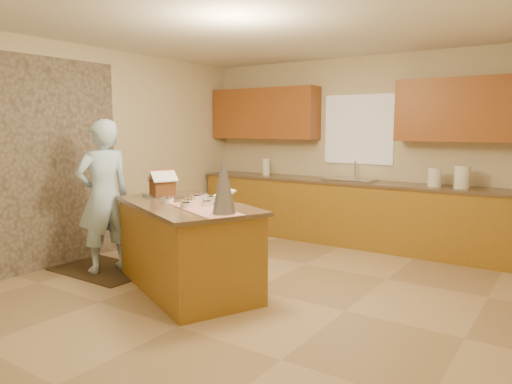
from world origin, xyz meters
TOP-DOWN VIEW (x-y plane):
  - floor at (0.00, 0.00)m, footprint 5.50×5.50m
  - ceiling at (0.00, 0.00)m, footprint 5.50×5.50m
  - wall_back at (0.00, 2.75)m, footprint 5.50×5.50m
  - wall_left at (-2.50, 0.00)m, footprint 5.50×5.50m
  - stone_accent at (-2.48, -0.80)m, footprint 0.00×2.50m
  - window_curtain at (0.00, 2.72)m, footprint 1.05×0.03m
  - back_counter_base at (0.00, 2.45)m, footprint 4.80×0.60m
  - back_counter_top at (0.00, 2.45)m, footprint 4.85×0.63m
  - upper_cabinet_left at (-1.55, 2.57)m, footprint 1.85×0.35m
  - upper_cabinet_right at (1.55, 2.57)m, footprint 1.85×0.35m
  - sink at (0.00, 2.45)m, footprint 0.70×0.45m
  - faucet at (0.00, 2.63)m, footprint 0.03×0.03m
  - island_base at (-0.61, -0.34)m, footprint 1.98×1.55m
  - island_top at (-0.61, -0.34)m, footprint 2.09×1.66m
  - table_runner at (-0.20, -0.53)m, footprint 1.04×0.74m
  - baking_tray at (-1.12, -0.16)m, footprint 0.55×0.49m
  - cookbook at (-0.32, -0.06)m, footprint 0.27×0.24m
  - tinsel_tree at (0.11, -0.62)m, footprint 0.29×0.29m
  - rug at (-1.85, -0.43)m, footprint 1.20×0.78m
  - boy at (-1.80, -0.43)m, footprint 0.58×0.73m
  - canister_a at (1.17, 2.45)m, footprint 0.17×0.17m
  - canister_b at (1.51, 2.45)m, footprint 0.20×0.20m
  - canister_c at (1.51, 2.45)m, footprint 0.15×0.15m
  - paper_towel at (-1.44, 2.45)m, footprint 0.12×0.12m
  - gingerbread_house at (-1.12, -0.16)m, footprint 0.36×0.36m
  - candy_bowls at (-0.52, -0.31)m, footprint 0.58×0.66m

SIDE VIEW (x-z plane):
  - floor at x=0.00m, z-range 0.00..0.00m
  - rug at x=-1.85m, z-range 0.00..0.01m
  - island_base at x=-0.61m, z-range 0.00..0.87m
  - back_counter_base at x=0.00m, z-range 0.00..0.88m
  - island_top at x=-0.61m, z-range 0.87..0.91m
  - sink at x=0.00m, z-range 0.83..0.95m
  - boy at x=-1.80m, z-range 0.01..1.77m
  - back_counter_top at x=0.00m, z-range 0.88..0.92m
  - table_runner at x=-0.20m, z-range 0.91..0.91m
  - baking_tray at x=-1.12m, z-range 0.91..0.93m
  - candy_bowls at x=-0.52m, z-range 0.91..0.96m
  - cookbook at x=-0.32m, z-range 0.95..1.04m
  - canister_c at x=1.51m, z-range 0.92..1.14m
  - gingerbread_house at x=-1.12m, z-range 0.90..1.18m
  - canister_a at x=1.17m, z-range 0.92..1.16m
  - paper_towel at x=-1.44m, z-range 0.92..1.18m
  - faucet at x=0.00m, z-range 0.92..1.20m
  - canister_b at x=1.51m, z-range 0.92..1.20m
  - tinsel_tree at x=0.11m, z-range 0.91..1.45m
  - stone_accent at x=-2.48m, z-range 0.00..2.50m
  - wall_back at x=0.00m, z-range 1.35..1.35m
  - wall_left at x=-2.50m, z-range 1.35..1.35m
  - window_curtain at x=0.00m, z-range 1.15..2.15m
  - upper_cabinet_left at x=-1.55m, z-range 1.50..2.30m
  - upper_cabinet_right at x=1.55m, z-range 1.50..2.30m
  - ceiling at x=0.00m, z-range 2.70..2.70m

